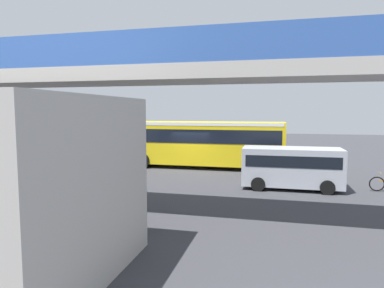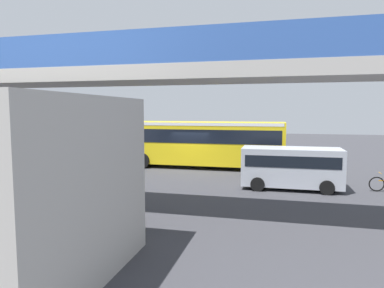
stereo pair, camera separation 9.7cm
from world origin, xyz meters
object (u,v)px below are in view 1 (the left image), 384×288
Objects in this scene: parked_van at (291,165)px; pedestrian at (250,150)px; city_bus at (199,140)px; traffic_sign at (232,138)px.

parked_van is 9.25m from pedestrian.
city_bus is 6.44× the size of pedestrian.
parked_van is 8.79m from traffic_sign.
traffic_sign is at bearing 38.88° from pedestrian.
city_bus is 4.12× the size of traffic_sign.
city_bus is 3.15m from traffic_sign.
pedestrian is at bearing -132.61° from city_bus.
parked_van is 2.68× the size of pedestrian.
city_bus is 2.40× the size of parked_van.
city_bus reaches higher than traffic_sign.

